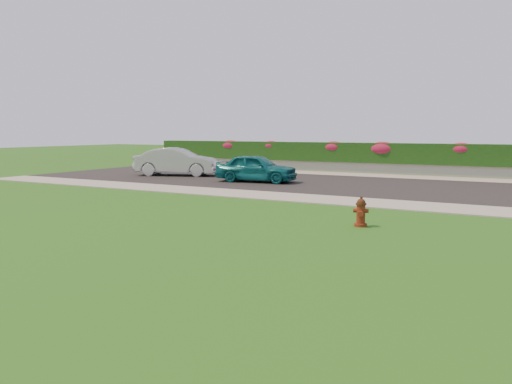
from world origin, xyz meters
The scene contains 14 objects.
ground centered at (0.00, 0.00, 0.00)m, with size 120.00×120.00×0.00m, color black.
street_far centered at (-5.00, 14.00, 0.02)m, with size 26.00×8.00×0.04m, color black.
sidewalk_far centered at (-6.00, 9.00, 0.02)m, with size 24.00×2.00×0.04m, color gray.
sidewalk_beyond centered at (-1.00, 19.00, 0.02)m, with size 34.00×2.00×0.04m, color gray.
retaining_wall centered at (-1.00, 20.50, 0.30)m, with size 34.00×0.40×0.60m, color gray.
hedge centered at (-1.00, 20.60, 1.15)m, with size 32.00×0.90×1.10m, color black.
fire_hydrant centered at (1.54, 4.98, 0.35)m, with size 0.39×0.37×0.75m.
sedan_teal centered at (-5.81, 13.00, 0.68)m, with size 1.50×3.73×1.27m, color #0D5B63.
sedan_silver centered at (-11.05, 13.92, 0.76)m, with size 1.53×4.38×1.44m, color #AAAEB2.
flower_clump_a centered at (-11.83, 20.50, 1.44)m, with size 1.31×0.84×0.66m, color #B21E38.
flower_clump_b centered at (-8.89, 20.50, 1.46)m, with size 1.19×0.76×0.59m, color #B21E38.
flower_clump_c centered at (-4.83, 20.50, 1.44)m, with size 1.33×0.86×0.67m, color #B21E38.
flower_clump_d centered at (-1.99, 20.50, 1.39)m, with size 1.54×0.99×0.77m, color #B21E38.
flower_clump_e centered at (2.04, 20.50, 1.44)m, with size 1.29×0.83×0.65m, color #B21E38.
Camera 1 is at (5.13, -7.00, 2.37)m, focal length 35.00 mm.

